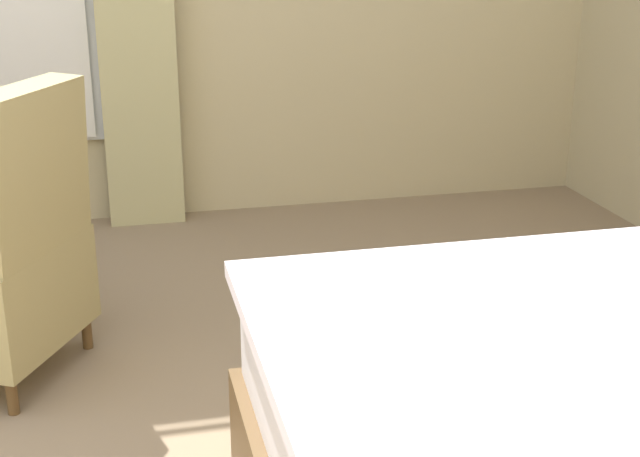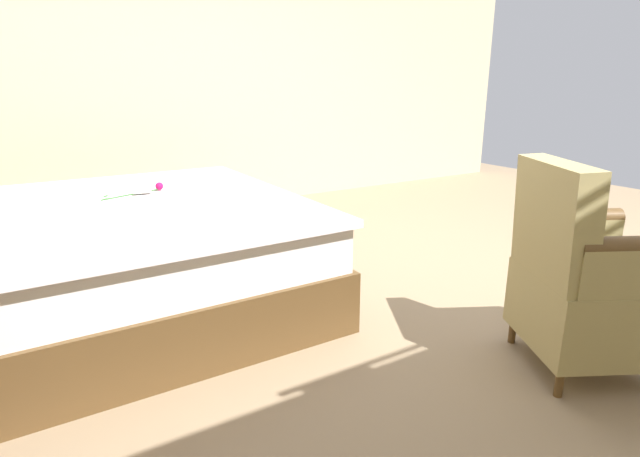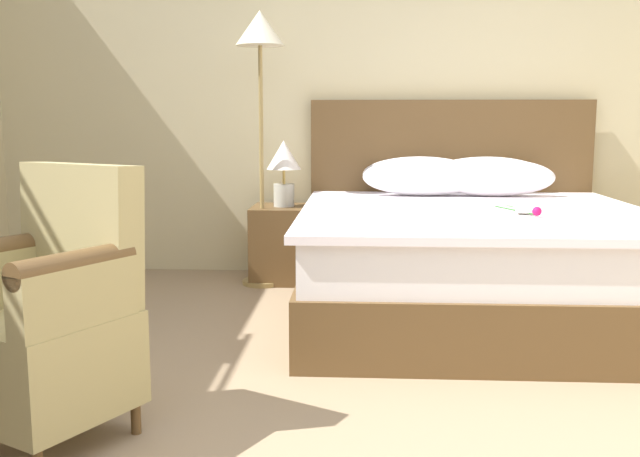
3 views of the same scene
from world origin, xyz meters
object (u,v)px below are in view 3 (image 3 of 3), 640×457
(bedside_lamp, at_px, (284,164))
(armchair_by_window, at_px, (49,321))
(nightstand, at_px, (284,244))
(bed, at_px, (469,250))
(floor_lamp_brass, at_px, (260,58))

(bedside_lamp, distance_m, armchair_by_window, 2.63)
(nightstand, bearing_deg, bed, -32.72)
(floor_lamp_brass, bearing_deg, bed, -25.61)
(nightstand, relative_size, floor_lamp_brass, 0.29)
(bed, relative_size, nightstand, 4.17)
(bedside_lamp, distance_m, floor_lamp_brass, 0.73)
(bedside_lamp, relative_size, armchair_by_window, 0.47)
(bed, height_order, floor_lamp_brass, floor_lamp_brass)
(floor_lamp_brass, bearing_deg, armchair_by_window, -99.72)
(nightstand, distance_m, armchair_by_window, 2.60)
(nightstand, distance_m, floor_lamp_brass, 1.27)
(armchair_by_window, bearing_deg, nightstand, 77.78)
(nightstand, xyz_separation_m, floor_lamp_brass, (-0.14, -0.12, 1.26))
(nightstand, relative_size, bedside_lamp, 1.15)
(nightstand, height_order, armchair_by_window, armchair_by_window)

